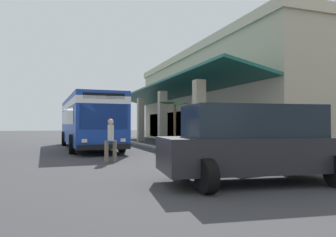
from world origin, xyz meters
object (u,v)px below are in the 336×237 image
Objects in this scene: transit_bus at (88,119)px; parked_suv_charcoal at (254,143)px; pedestrian at (111,138)px; potted_palm at (175,135)px.

transit_bus reaches higher than parked_suv_charcoal.
pedestrian is 7.28m from potted_palm.
transit_bus reaches higher than pedestrian.
parked_suv_charcoal reaches higher than pedestrian.
pedestrian is at bearing -40.90° from potted_palm.
pedestrian is 0.59× the size of potted_palm.
parked_suv_charcoal is at bearing 25.22° from pedestrian.
transit_bus is at bearing -168.27° from parked_suv_charcoal.
pedestrian is at bearing -154.78° from parked_suv_charcoal.
parked_suv_charcoal is 11.44m from potted_palm.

